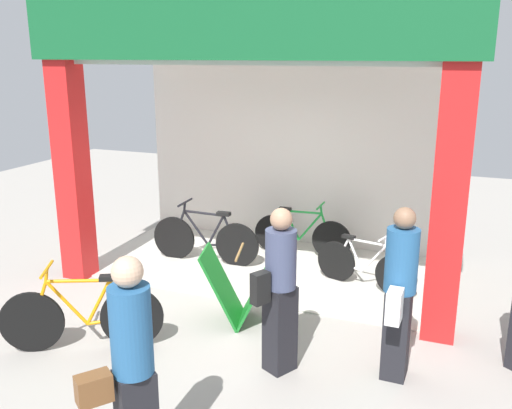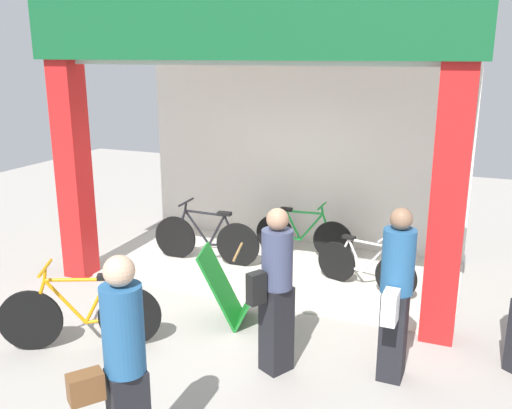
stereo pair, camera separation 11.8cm
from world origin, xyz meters
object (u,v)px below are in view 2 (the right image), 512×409
Objects in this scene: pedestrian_0 at (124,370)px; pedestrian_3 at (276,290)px; bicycle_inside_1 at (303,235)px; bicycle_inside_2 at (365,267)px; bicycle_inside_0 at (206,239)px; sandwich_board_sign at (238,287)px; bicycle_parked_0 at (81,315)px; pedestrian_1 at (396,295)px.

pedestrian_0 reaches higher than pedestrian_3.
bicycle_inside_1 is 1.11× the size of bicycle_inside_2.
pedestrian_3 is at bearing -50.17° from bicycle_inside_0.
sandwich_board_sign is 0.58× the size of pedestrian_3.
bicycle_inside_0 is at bearing 127.88° from sandwich_board_sign.
sandwich_board_sign is at bearing -90.55° from bicycle_inside_1.
bicycle_inside_2 is 0.84× the size of pedestrian_3.
bicycle_parked_0 is 3.34m from pedestrian_1.
bicycle_inside_0 is 1.01× the size of pedestrian_3.
pedestrian_3 reaches higher than bicycle_inside_1.
pedestrian_3 reaches higher than bicycle_inside_2.
pedestrian_0 is (1.62, -1.44, 0.53)m from bicycle_parked_0.
pedestrian_1 is at bearing -34.33° from bicycle_inside_0.
pedestrian_3 is (-1.11, -0.29, -0.02)m from pedestrian_1.
pedestrian_3 is at bearing 74.70° from pedestrian_0.
bicycle_parked_0 is (-0.07, -2.83, 0.00)m from bicycle_inside_0.
bicycle_inside_1 is 1.50m from bicycle_inside_2.
bicycle_inside_2 is (1.18, -0.93, -0.02)m from bicycle_inside_1.
bicycle_parked_0 reaches higher than sandwich_board_sign.
bicycle_inside_1 is 3.57m from pedestrian_1.
bicycle_parked_0 is 1.57× the size of sandwich_board_sign.
sandwich_board_sign is 0.56× the size of pedestrian_0.
pedestrian_0 is at bearing -70.13° from bicycle_inside_0.
pedestrian_1 is (0.69, -2.06, 0.57)m from bicycle_inside_2.
pedestrian_3 is (2.11, 0.38, 0.50)m from bicycle_parked_0.
pedestrian_1 is 1.02× the size of pedestrian_3.
bicycle_inside_0 is 0.99× the size of pedestrian_1.
bicycle_inside_0 is 4.58m from pedestrian_0.
bicycle_parked_0 is 0.89× the size of pedestrian_1.
pedestrian_0 is at bearing -87.13° from bicycle_inside_1.
bicycle_parked_0 is at bearing -169.83° from pedestrian_3.
bicycle_inside_2 is 2.25m from pedestrian_1.
bicycle_parked_0 is at bearing -168.22° from pedestrian_1.
pedestrian_3 is at bearing -165.21° from pedestrian_1.
bicycle_inside_1 is 3.41m from pedestrian_3.
pedestrian_1 reaches higher than bicycle_inside_0.
pedestrian_0 is at bearing -83.96° from sandwich_board_sign.
bicycle_inside_1 is 3.91m from bicycle_parked_0.
bicycle_inside_0 is 1.54m from bicycle_inside_1.
pedestrian_1 is (1.61, 2.12, -0.02)m from pedestrian_0.
pedestrian_1 reaches higher than pedestrian_3.
bicycle_inside_0 is 0.97× the size of pedestrian_0.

